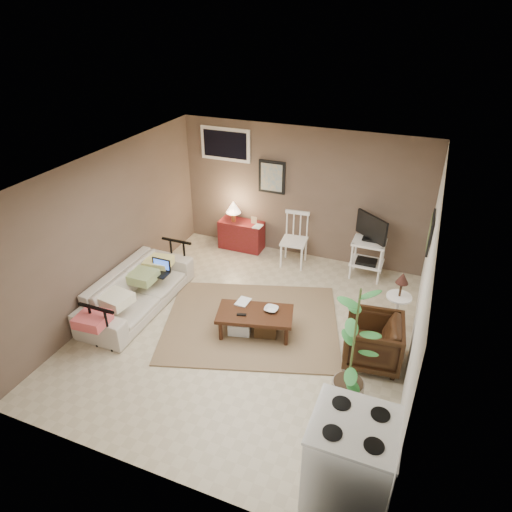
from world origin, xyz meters
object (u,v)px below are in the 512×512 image
at_px(coffee_table, 254,321).
at_px(side_table, 399,295).
at_px(sofa, 137,284).
at_px(red_console, 241,232).
at_px(potted_plant, 353,346).
at_px(stove, 351,462).
at_px(spindle_chair, 294,241).
at_px(tv_stand, 369,245).
at_px(armchair, 373,339).

bearing_deg(coffee_table, side_table, 25.35).
distance_m(coffee_table, sofa, 1.94).
xyz_separation_m(coffee_table, red_console, (-1.23, 2.34, 0.11)).
relative_size(sofa, potted_plant, 1.26).
relative_size(side_table, stove, 0.93).
bearing_deg(stove, coffee_table, 131.86).
distance_m(spindle_chair, tv_stand, 1.31).
distance_m(side_table, potted_plant, 1.74).
relative_size(sofa, red_console, 2.17).
bearing_deg(stove, potted_plant, 102.17).
relative_size(coffee_table, tv_stand, 1.01).
bearing_deg(tv_stand, potted_plant, -84.19).
relative_size(red_console, armchair, 1.31).
relative_size(sofa, armchair, 2.85).
xyz_separation_m(spindle_chair, side_table, (1.95, -1.27, 0.14)).
bearing_deg(stove, red_console, 124.78).
bearing_deg(spindle_chair, potted_plant, -61.43).
bearing_deg(sofa, tv_stand, -54.70).
distance_m(red_console, stove, 5.23).
relative_size(red_console, potted_plant, 0.58).
distance_m(sofa, stove, 4.15).
distance_m(coffee_table, tv_stand, 2.51).
bearing_deg(side_table, armchair, -104.26).
height_order(sofa, spindle_chair, spindle_chair).
xyz_separation_m(red_console, side_table, (3.08, -1.46, 0.26)).
height_order(coffee_table, side_table, side_table).
height_order(sofa, stove, stove).
height_order(coffee_table, stove, stove).
height_order(red_console, tv_stand, tv_stand).
bearing_deg(side_table, sofa, -166.32).
distance_m(red_console, tv_stand, 2.45).
distance_m(tv_stand, potted_plant, 3.00).
bearing_deg(tv_stand, red_console, 176.23).
xyz_separation_m(red_console, stove, (2.98, -4.29, 0.18)).
xyz_separation_m(tv_stand, potted_plant, (0.30, -2.97, 0.28)).
relative_size(red_console, side_table, 1.01).
bearing_deg(tv_stand, armchair, -78.23).
xyz_separation_m(coffee_table, side_table, (1.85, 0.88, 0.37)).
height_order(tv_stand, armchair, tv_stand).
height_order(coffee_table, spindle_chair, spindle_chair).
bearing_deg(red_console, side_table, -25.33).
distance_m(coffee_table, armchair, 1.65).
bearing_deg(red_console, stove, -55.22).
distance_m(coffee_table, red_console, 2.64).
xyz_separation_m(coffee_table, tv_stand, (1.20, 2.18, 0.39)).
bearing_deg(sofa, red_console, -16.50).
bearing_deg(sofa, armchair, -88.43).
height_order(red_console, potted_plant, potted_plant).
xyz_separation_m(coffee_table, armchair, (1.64, 0.05, 0.14)).
bearing_deg(tv_stand, sofa, -144.70).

